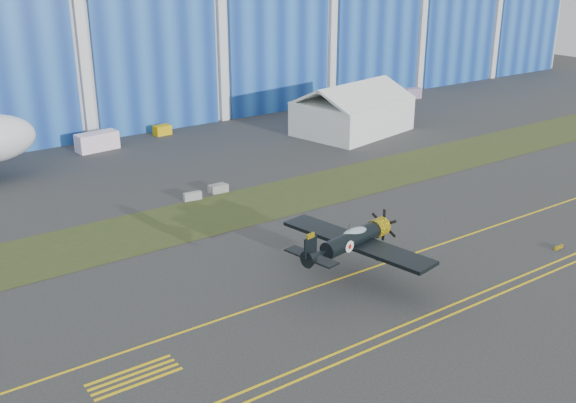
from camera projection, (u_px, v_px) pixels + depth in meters
ground at (289, 263)px, 59.43m from camera, size 260.00×260.00×0.00m
grass_median at (212, 214)px, 70.14m from camera, size 260.00×10.00×0.02m
hangar at (34, 21)px, 109.12m from camera, size 220.00×45.70×30.00m
taxiway_centreline at (324, 284)px, 55.60m from camera, size 200.00×0.20×0.02m
edge_line_near at (405, 334)px, 48.32m from camera, size 80.00×0.20×0.02m
edge_line_far at (396, 328)px, 49.09m from camera, size 80.00×0.20×0.02m
hold_short_ladder at (134, 377)px, 43.52m from camera, size 6.00×2.40×0.02m
guard_board_right at (559, 247)px, 62.03m from camera, size 1.20×0.15×0.35m
warbird at (351, 240)px, 54.99m from camera, size 14.24×16.17×4.22m
tent at (353, 107)px, 100.45m from camera, size 18.44×15.11×7.57m
shipping_container at (97, 141)px, 92.23m from camera, size 5.87×2.83×2.46m
tug at (162, 130)px, 100.10m from camera, size 2.57×1.73×1.43m
gse_box at (412, 93)px, 124.55m from camera, size 3.45×2.49×1.86m
barrier_a at (193, 196)px, 74.07m from camera, size 2.05×0.82×0.90m
barrier_b at (217, 188)px, 76.64m from camera, size 2.00×0.61×0.90m
barrier_c at (220, 189)px, 76.29m from camera, size 2.04×0.76×0.90m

